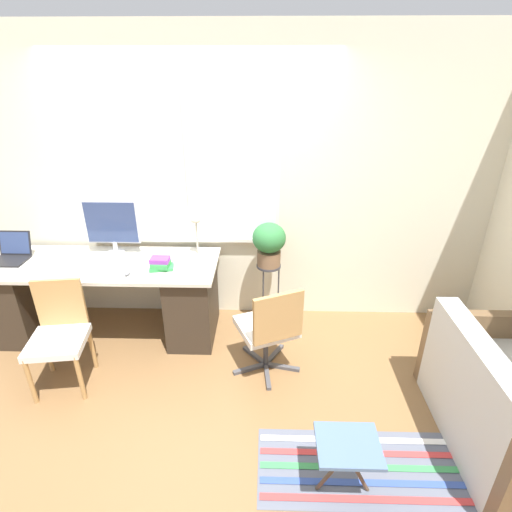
{
  "coord_description": "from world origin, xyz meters",
  "views": [
    {
      "loc": [
        0.65,
        -2.8,
        2.36
      ],
      "look_at": [
        0.56,
        0.18,
        0.93
      ],
      "focal_mm": 28.0,
      "sensor_mm": 36.0,
      "label": 1
    }
  ],
  "objects_px": {
    "book_stack": "(161,264)",
    "desk_lamp": "(197,233)",
    "laptop": "(12,254)",
    "office_chair_swivel": "(270,328)",
    "monitor": "(112,225)",
    "potted_plant": "(269,242)",
    "folding_stool": "(348,449)",
    "desk_chair_wooden": "(59,333)",
    "plant_stand": "(269,274)",
    "keyboard": "(100,273)",
    "couch_loveseat": "(505,408)",
    "mouse": "(127,273)"
  },
  "relations": [
    {
      "from": "book_stack",
      "to": "desk_chair_wooden",
      "type": "bearing_deg",
      "value": -142.51
    },
    {
      "from": "desk_chair_wooden",
      "to": "office_chair_swivel",
      "type": "height_order",
      "value": "desk_chair_wooden"
    },
    {
      "from": "mouse",
      "to": "potted_plant",
      "type": "relative_size",
      "value": 0.18
    },
    {
      "from": "keyboard",
      "to": "potted_plant",
      "type": "relative_size",
      "value": 0.78
    },
    {
      "from": "mouse",
      "to": "desk_chair_wooden",
      "type": "xyz_separation_m",
      "value": [
        -0.45,
        -0.43,
        -0.31
      ]
    },
    {
      "from": "office_chair_swivel",
      "to": "book_stack",
      "type": "bearing_deg",
      "value": -47.14
    },
    {
      "from": "potted_plant",
      "to": "folding_stool",
      "type": "xyz_separation_m",
      "value": [
        0.46,
        -1.72,
        -0.54
      ]
    },
    {
      "from": "laptop",
      "to": "plant_stand",
      "type": "distance_m",
      "value": 2.35
    },
    {
      "from": "folding_stool",
      "to": "office_chair_swivel",
      "type": "bearing_deg",
      "value": 113.26
    },
    {
      "from": "office_chair_swivel",
      "to": "desk_lamp",
      "type": "bearing_deg",
      "value": -70.11
    },
    {
      "from": "plant_stand",
      "to": "potted_plant",
      "type": "relative_size",
      "value": 1.64
    },
    {
      "from": "potted_plant",
      "to": "folding_stool",
      "type": "bearing_deg",
      "value": -75.07
    },
    {
      "from": "plant_stand",
      "to": "desk_lamp",
      "type": "bearing_deg",
      "value": 177.54
    },
    {
      "from": "laptop",
      "to": "book_stack",
      "type": "distance_m",
      "value": 1.41
    },
    {
      "from": "desk_chair_wooden",
      "to": "monitor",
      "type": "bearing_deg",
      "value": 68.42
    },
    {
      "from": "desk_chair_wooden",
      "to": "office_chair_swivel",
      "type": "relative_size",
      "value": 1.02
    },
    {
      "from": "folding_stool",
      "to": "desk_chair_wooden",
      "type": "bearing_deg",
      "value": 156.59
    },
    {
      "from": "desk_lamp",
      "to": "couch_loveseat",
      "type": "distance_m",
      "value": 2.71
    },
    {
      "from": "keyboard",
      "to": "couch_loveseat",
      "type": "bearing_deg",
      "value": -17.59
    },
    {
      "from": "desk_lamp",
      "to": "book_stack",
      "type": "bearing_deg",
      "value": -133.14
    },
    {
      "from": "laptop",
      "to": "desk_lamp",
      "type": "xyz_separation_m",
      "value": [
        1.68,
        0.14,
        0.16
      ]
    },
    {
      "from": "desk_lamp",
      "to": "desk_chair_wooden",
      "type": "xyz_separation_m",
      "value": [
        -0.98,
        -0.84,
        -0.51
      ]
    },
    {
      "from": "plant_stand",
      "to": "laptop",
      "type": "bearing_deg",
      "value": -177.16
    },
    {
      "from": "book_stack",
      "to": "folding_stool",
      "type": "xyz_separation_m",
      "value": [
        1.4,
        -1.45,
        -0.44
      ]
    },
    {
      "from": "keyboard",
      "to": "desk_chair_wooden",
      "type": "relative_size",
      "value": 0.37
    },
    {
      "from": "potted_plant",
      "to": "folding_stool",
      "type": "height_order",
      "value": "potted_plant"
    },
    {
      "from": "monitor",
      "to": "couch_loveseat",
      "type": "bearing_deg",
      "value": -24.38
    },
    {
      "from": "book_stack",
      "to": "desk_lamp",
      "type": "bearing_deg",
      "value": 46.86
    },
    {
      "from": "laptop",
      "to": "keyboard",
      "type": "bearing_deg",
      "value": -15.59
    },
    {
      "from": "keyboard",
      "to": "mouse",
      "type": "bearing_deg",
      "value": -3.78
    },
    {
      "from": "laptop",
      "to": "office_chair_swivel",
      "type": "distance_m",
      "value": 2.44
    },
    {
      "from": "keyboard",
      "to": "office_chair_swivel",
      "type": "bearing_deg",
      "value": -11.96
    },
    {
      "from": "desk_chair_wooden",
      "to": "plant_stand",
      "type": "xyz_separation_m",
      "value": [
        1.65,
        0.81,
        0.11
      ]
    },
    {
      "from": "book_stack",
      "to": "plant_stand",
      "type": "distance_m",
      "value": 1.0
    },
    {
      "from": "office_chair_swivel",
      "to": "folding_stool",
      "type": "xyz_separation_m",
      "value": [
        0.45,
        -1.05,
        -0.08
      ]
    },
    {
      "from": "mouse",
      "to": "potted_plant",
      "type": "distance_m",
      "value": 1.26
    },
    {
      "from": "monitor",
      "to": "potted_plant",
      "type": "bearing_deg",
      "value": -1.76
    },
    {
      "from": "book_stack",
      "to": "desk_chair_wooden",
      "type": "height_order",
      "value": "book_stack"
    },
    {
      "from": "laptop",
      "to": "keyboard",
      "type": "height_order",
      "value": "laptop"
    },
    {
      "from": "mouse",
      "to": "plant_stand",
      "type": "height_order",
      "value": "mouse"
    },
    {
      "from": "keyboard",
      "to": "office_chair_swivel",
      "type": "relative_size",
      "value": 0.38
    },
    {
      "from": "laptop",
      "to": "book_stack",
      "type": "bearing_deg",
      "value": -6.09
    },
    {
      "from": "desk_chair_wooden",
      "to": "mouse",
      "type": "bearing_deg",
      "value": 35.55
    },
    {
      "from": "office_chair_swivel",
      "to": "couch_loveseat",
      "type": "relative_size",
      "value": 0.66
    },
    {
      "from": "plant_stand",
      "to": "monitor",
      "type": "bearing_deg",
      "value": 178.24
    },
    {
      "from": "plant_stand",
      "to": "book_stack",
      "type": "bearing_deg",
      "value": -164.18
    },
    {
      "from": "laptop",
      "to": "office_chair_swivel",
      "type": "height_order",
      "value": "laptop"
    },
    {
      "from": "keyboard",
      "to": "desk_lamp",
      "type": "distance_m",
      "value": 0.9
    },
    {
      "from": "desk_lamp",
      "to": "couch_loveseat",
      "type": "bearing_deg",
      "value": -31.11
    },
    {
      "from": "mouse",
      "to": "office_chair_swivel",
      "type": "distance_m",
      "value": 1.28
    }
  ]
}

